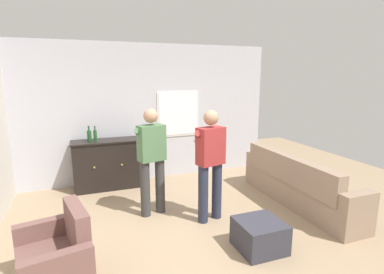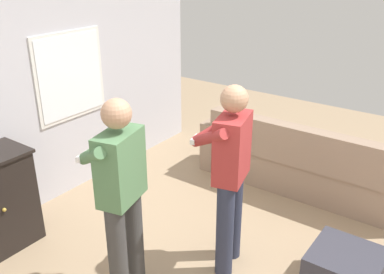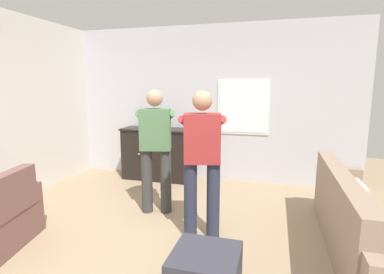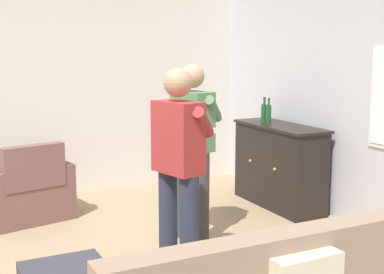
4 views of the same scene
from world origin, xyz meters
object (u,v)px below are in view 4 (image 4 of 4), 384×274
Objects in this scene: bottle_wine_green at (264,112)px; bottle_liquor_amber at (269,113)px; armchair at (27,194)px; sideboard_cabinet at (279,165)px; person_standing_left at (193,144)px; person_standing_right at (179,165)px.

bottle_wine_green is 0.11m from bottle_liquor_amber.
armchair is at bearing -101.80° from bottle_liquor_amber.
sideboard_cabinet is 0.66m from bottle_wine_green.
bottle_wine_green is at bearing 122.12° from person_standing_left.
person_standing_left is at bearing -60.98° from bottle_liquor_amber.
bottle_wine_green is at bearing -175.06° from sideboard_cabinet.
armchair is 2.83m from sideboard_cabinet.
bottle_liquor_amber is at bearing -5.68° from bottle_wine_green.
sideboard_cabinet is at bearing 74.64° from armchair.
armchair is at bearing -158.16° from person_standing_right.
armchair is 0.59× the size of person_standing_left.
bottle_liquor_amber is 2.40m from person_standing_right.
person_standing_right is (0.76, -0.50, 0.00)m from person_standing_left.
bottle_wine_green is at bearing 130.95° from person_standing_right.
bottle_wine_green is 0.17× the size of person_standing_right.
person_standing_left is (1.31, 1.33, 0.65)m from armchair.
sideboard_cabinet is at bearing 112.11° from person_standing_left.
sideboard_cabinet is at bearing 10.83° from bottle_liquor_amber.
person_standing_right is (1.51, -1.86, -0.13)m from bottle_liquor_amber.
person_standing_left reaches higher than bottle_liquor_amber.
person_standing_right is at bearing -50.79° from bottle_liquor_amber.
bottle_liquor_amber reaches higher than armchair.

